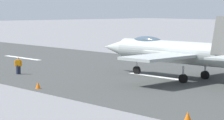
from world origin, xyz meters
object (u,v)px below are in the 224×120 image
(marker_cone_mid, at_px, (38,85))
(crew_person, at_px, (18,66))
(fighter_jet, at_px, (177,51))
(marker_cone_near, at_px, (188,116))

(marker_cone_mid, bearing_deg, crew_person, -21.47)
(crew_person, relative_size, marker_cone_mid, 2.99)
(fighter_jet, bearing_deg, marker_cone_mid, 74.77)
(marker_cone_near, bearing_deg, fighter_jet, -46.23)
(crew_person, height_order, marker_cone_mid, crew_person)
(fighter_jet, height_order, marker_cone_near, fighter_jet)
(marker_cone_near, distance_m, marker_cone_mid, 15.27)
(crew_person, bearing_deg, marker_cone_near, 171.84)
(fighter_jet, distance_m, crew_person, 15.17)
(marker_cone_near, bearing_deg, marker_cone_mid, 0.00)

